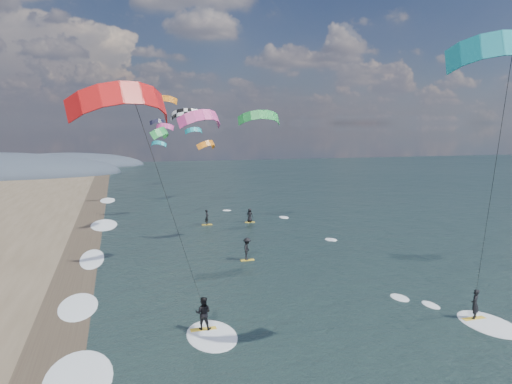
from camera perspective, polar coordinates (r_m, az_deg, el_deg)
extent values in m
cube|color=#382D23|center=(28.07, -21.87, -15.70)|extent=(3.00, 240.00, 0.00)
ellipsoid|color=#3D4756|center=(136.72, -21.06, 2.74)|extent=(40.00, 18.00, 7.00)
cube|color=yellow|center=(31.51, 23.66, -13.12)|extent=(1.37, 0.41, 0.06)
imported|color=black|center=(31.22, 23.75, -11.62)|extent=(0.73, 0.71, 1.69)
ellipsoid|color=white|center=(31.14, 25.04, -13.51)|extent=(2.60, 4.20, 0.12)
cylinder|color=black|center=(26.18, 25.30, -0.07)|extent=(0.02, 0.02, 14.67)
cube|color=yellow|center=(27.77, -6.03, -15.35)|extent=(1.40, 0.43, 0.06)
imported|color=black|center=(27.42, -6.06, -13.59)|extent=(1.04, 0.93, 1.78)
ellipsoid|color=white|center=(27.11, -5.09, -16.02)|extent=(2.60, 4.20, 0.12)
cylinder|color=black|center=(22.73, -9.38, -3.07)|extent=(0.02, 0.02, 12.82)
cube|color=yellow|center=(40.57, -1.01, -7.77)|extent=(1.10, 0.35, 0.05)
imported|color=black|center=(40.33, -1.02, -6.50)|extent=(1.06, 1.34, 1.81)
cube|color=yellow|center=(55.71, -0.72, -3.46)|extent=(1.10, 0.35, 0.05)
imported|color=black|center=(55.56, -0.72, -2.66)|extent=(0.89, 0.82, 1.52)
cube|color=yellow|center=(54.63, -5.62, -3.72)|extent=(1.10, 0.35, 0.05)
imported|color=black|center=(54.47, -5.63, -2.86)|extent=(0.61, 0.70, 1.63)
ellipsoid|color=white|center=(24.34, -19.97, -19.39)|extent=(2.40, 5.40, 0.11)
ellipsoid|color=white|center=(32.60, -18.76, -12.21)|extent=(2.40, 5.40, 0.11)
ellipsoid|color=white|center=(43.10, -17.96, -7.26)|extent=(2.40, 5.40, 0.11)
ellipsoid|color=white|center=(56.74, -17.39, -3.64)|extent=(2.40, 5.40, 0.11)
ellipsoid|color=white|center=(74.47, -16.97, -0.94)|extent=(2.40, 5.40, 0.11)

